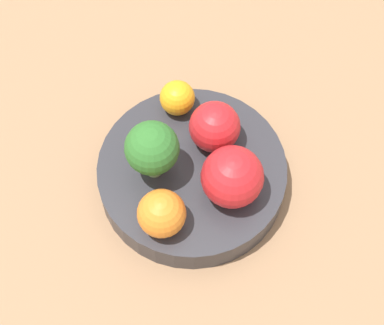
{
  "coord_description": "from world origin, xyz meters",
  "views": [
    {
      "loc": [
        0.13,
        0.29,
        0.65
      ],
      "look_at": [
        0.0,
        0.0,
        0.06
      ],
      "focal_mm": 60.0,
      "sensor_mm": 36.0,
      "label": 1
    }
  ],
  "objects_px": {
    "apple_green": "(215,127)",
    "orange_back": "(177,98)",
    "apple_red": "(232,177)",
    "bowl": "(192,175)",
    "orange_front": "(162,213)",
    "broccoli": "(152,149)"
  },
  "relations": [
    {
      "from": "apple_green",
      "to": "orange_back",
      "type": "bearing_deg",
      "value": -70.18
    },
    {
      "from": "apple_red",
      "to": "apple_green",
      "type": "bearing_deg",
      "value": -98.7
    },
    {
      "from": "bowl",
      "to": "orange_front",
      "type": "distance_m",
      "value": 0.08
    },
    {
      "from": "orange_front",
      "to": "orange_back",
      "type": "relative_size",
      "value": 1.26
    },
    {
      "from": "apple_red",
      "to": "orange_front",
      "type": "distance_m",
      "value": 0.08
    },
    {
      "from": "bowl",
      "to": "orange_front",
      "type": "bearing_deg",
      "value": 41.77
    },
    {
      "from": "apple_green",
      "to": "orange_back",
      "type": "height_order",
      "value": "apple_green"
    },
    {
      "from": "apple_green",
      "to": "orange_front",
      "type": "relative_size",
      "value": 1.12
    },
    {
      "from": "orange_front",
      "to": "apple_green",
      "type": "bearing_deg",
      "value": -142.19
    },
    {
      "from": "orange_front",
      "to": "orange_back",
      "type": "height_order",
      "value": "orange_front"
    },
    {
      "from": "apple_red",
      "to": "orange_back",
      "type": "bearing_deg",
      "value": -85.14
    },
    {
      "from": "broccoli",
      "to": "orange_front",
      "type": "distance_m",
      "value": 0.06
    },
    {
      "from": "broccoli",
      "to": "apple_red",
      "type": "distance_m",
      "value": 0.08
    },
    {
      "from": "apple_red",
      "to": "orange_back",
      "type": "xyz_separation_m",
      "value": [
        0.01,
        -0.12,
        -0.01
      ]
    },
    {
      "from": "bowl",
      "to": "apple_red",
      "type": "height_order",
      "value": "apple_red"
    },
    {
      "from": "apple_red",
      "to": "orange_front",
      "type": "height_order",
      "value": "apple_red"
    },
    {
      "from": "apple_red",
      "to": "apple_green",
      "type": "height_order",
      "value": "apple_red"
    },
    {
      "from": "apple_green",
      "to": "orange_front",
      "type": "distance_m",
      "value": 0.11
    },
    {
      "from": "broccoli",
      "to": "apple_red",
      "type": "bearing_deg",
      "value": 139.38
    },
    {
      "from": "apple_red",
      "to": "broccoli",
      "type": "bearing_deg",
      "value": -40.62
    },
    {
      "from": "bowl",
      "to": "apple_green",
      "type": "distance_m",
      "value": 0.06
    },
    {
      "from": "apple_green",
      "to": "orange_front",
      "type": "bearing_deg",
      "value": 37.81
    }
  ]
}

